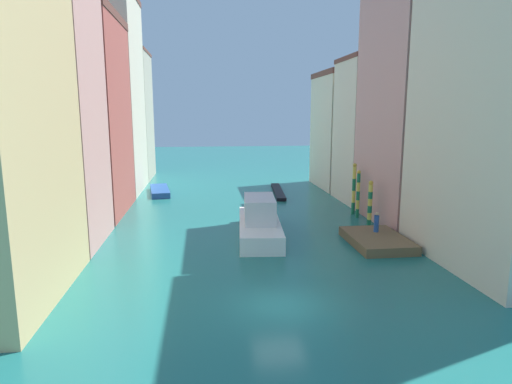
# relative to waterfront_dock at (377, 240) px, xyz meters

# --- Properties ---
(ground_plane) EXTENTS (154.00, 154.00, 0.00)m
(ground_plane) POSITION_rel_waterfront_dock_xyz_m (-8.64, 15.41, -0.32)
(ground_plane) COLOR #1E6B66
(building_left_1) EXTENTS (6.38, 7.89, 22.55)m
(building_left_1) POSITION_rel_waterfront_dock_xyz_m (-22.58, 2.98, 10.97)
(building_left_1) COLOR tan
(building_left_1) RESTS_ON ground
(building_left_2) EXTENTS (6.38, 11.56, 18.03)m
(building_left_2) POSITION_rel_waterfront_dock_xyz_m (-22.58, 13.03, 8.71)
(building_left_2) COLOR #B25147
(building_left_2) RESTS_ON ground
(building_left_3) EXTENTS (6.38, 11.43, 22.61)m
(building_left_3) POSITION_rel_waterfront_dock_xyz_m (-22.58, 24.55, 11.00)
(building_left_3) COLOR beige
(building_left_3) RESTS_ON ground
(building_left_4) EXTENTS (6.38, 9.54, 17.59)m
(building_left_4) POSITION_rel_waterfront_dock_xyz_m (-22.58, 35.05, 8.48)
(building_left_4) COLOR #BCB299
(building_left_4) RESTS_ON ground
(building_right_0) EXTENTS (6.38, 12.10, 22.66)m
(building_right_0) POSITION_rel_waterfront_dock_xyz_m (5.31, -4.69, 11.03)
(building_right_0) COLOR beige
(building_right_0) RESTS_ON ground
(building_right_1) EXTENTS (6.38, 10.25, 22.06)m
(building_right_1) POSITION_rel_waterfront_dock_xyz_m (5.31, 6.61, 10.72)
(building_right_1) COLOR tan
(building_right_1) RESTS_ON ground
(building_right_2) EXTENTS (6.38, 7.33, 14.82)m
(building_right_2) POSITION_rel_waterfront_dock_xyz_m (5.31, 15.33, 7.10)
(building_right_2) COLOR beige
(building_right_2) RESTS_ON ground
(building_right_3) EXTENTS (6.38, 9.93, 14.16)m
(building_right_3) POSITION_rel_waterfront_dock_xyz_m (5.31, 24.34, 6.77)
(building_right_3) COLOR beige
(building_right_3) RESTS_ON ground
(waterfront_dock) EXTENTS (3.77, 5.82, 0.64)m
(waterfront_dock) POSITION_rel_waterfront_dock_xyz_m (0.00, 0.00, 0.00)
(waterfront_dock) COLOR brown
(waterfront_dock) RESTS_ON ground
(person_on_dock) EXTENTS (0.36, 0.36, 1.50)m
(person_on_dock) POSITION_rel_waterfront_dock_xyz_m (0.34, 1.05, 1.01)
(person_on_dock) COLOR #234C93
(person_on_dock) RESTS_ON waterfront_dock
(mooring_pole_0) EXTENTS (0.39, 0.39, 3.84)m
(mooring_pole_0) POSITION_rel_waterfront_dock_xyz_m (1.32, 4.91, 1.66)
(mooring_pole_0) COLOR #197247
(mooring_pole_0) RESTS_ON ground
(mooring_pole_1) EXTENTS (0.33, 0.33, 4.27)m
(mooring_pole_1) POSITION_rel_waterfront_dock_xyz_m (1.43, 8.05, 1.87)
(mooring_pole_1) COLOR #197247
(mooring_pole_1) RESTS_ON ground
(mooring_pole_2) EXTENTS (0.36, 0.36, 4.74)m
(mooring_pole_2) POSITION_rel_waterfront_dock_xyz_m (1.49, 9.36, 2.10)
(mooring_pole_2) COLOR #197247
(mooring_pole_2) RESTS_ON ground
(vaporetto_white) EXTENTS (3.80, 9.80, 3.05)m
(vaporetto_white) POSITION_rel_waterfront_dock_xyz_m (-8.04, 3.06, 0.80)
(vaporetto_white) COLOR white
(vaporetto_white) RESTS_ON ground
(gondola_black) EXTENTS (1.89, 9.96, 0.36)m
(gondola_black) POSITION_rel_waterfront_dock_xyz_m (-3.57, 20.82, -0.14)
(gondola_black) COLOR black
(gondola_black) RESTS_ON ground
(motorboat_0) EXTENTS (2.90, 7.06, 0.65)m
(motorboat_0) POSITION_rel_waterfront_dock_xyz_m (-17.24, 22.06, 0.00)
(motorboat_0) COLOR #234C93
(motorboat_0) RESTS_ON ground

